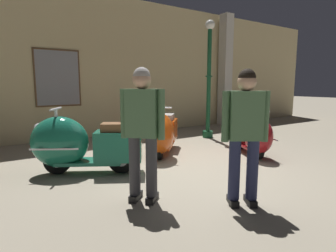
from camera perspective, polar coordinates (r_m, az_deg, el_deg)
ground_plane at (r=5.01m, az=5.17°, el=-8.30°), size 60.00×60.00×0.00m
showroom_back_wall at (r=8.25m, az=-11.28°, el=11.78°), size 18.00×0.63×3.88m
scooter_0 at (r=4.72m, az=-18.07°, el=-3.55°), size 1.78×1.33×1.08m
scooter_1 at (r=5.67m, az=-1.15°, el=-1.43°), size 1.47×1.57×1.03m
scooter_2 at (r=5.93m, az=16.95°, el=-1.73°), size 1.07×1.58×0.94m
lamppost at (r=7.63m, az=8.41°, el=9.37°), size 0.28×0.28×3.12m
visitor_0 at (r=3.35m, az=-5.28°, el=0.06°), size 0.42×0.44×1.65m
visitor_1 at (r=3.35m, az=15.57°, el=-0.48°), size 0.48×0.39×1.63m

